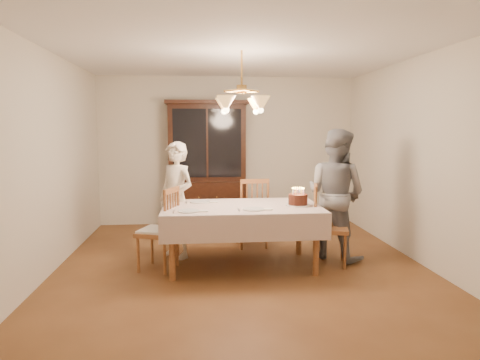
{
  "coord_description": "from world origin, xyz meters",
  "views": [
    {
      "loc": [
        -0.52,
        -5.1,
        1.69
      ],
      "look_at": [
        0.0,
        0.2,
        1.05
      ],
      "focal_mm": 32.0,
      "sensor_mm": 36.0,
      "label": 1
    }
  ],
  "objects": [
    {
      "name": "ground",
      "position": [
        0.0,
        0.0,
        0.0
      ],
      "size": [
        5.0,
        5.0,
        0.0
      ],
      "primitive_type": "plane",
      "color": "brown",
      "rests_on": "ground"
    },
    {
      "name": "room_shell",
      "position": [
        0.0,
        0.0,
        1.58
      ],
      "size": [
        5.0,
        5.0,
        5.0
      ],
      "color": "white",
      "rests_on": "ground"
    },
    {
      "name": "dining_table",
      "position": [
        0.0,
        0.0,
        0.68
      ],
      "size": [
        1.9,
        1.1,
        0.76
      ],
      "color": "brown",
      "rests_on": "ground"
    },
    {
      "name": "china_hutch",
      "position": [
        -0.37,
        2.25,
        1.04
      ],
      "size": [
        1.38,
        0.54,
        2.16
      ],
      "color": "black",
      "rests_on": "ground"
    },
    {
      "name": "chair_far_side",
      "position": [
        0.24,
        0.88,
        0.44
      ],
      "size": [
        0.48,
        0.46,
        1.0
      ],
      "color": "brown",
      "rests_on": "ground"
    },
    {
      "name": "chair_left_end",
      "position": [
        -1.01,
        -0.02,
        0.45
      ],
      "size": [
        0.55,
        0.56,
        1.0
      ],
      "color": "brown",
      "rests_on": "ground"
    },
    {
      "name": "chair_right_end",
      "position": [
        1.1,
        -0.02,
        0.44
      ],
      "size": [
        0.52,
        0.53,
        1.0
      ],
      "color": "brown",
      "rests_on": "ground"
    },
    {
      "name": "elderly_woman",
      "position": [
        -0.81,
        0.48,
        0.76
      ],
      "size": [
        0.65,
        0.65,
        1.53
      ],
      "primitive_type": "imported",
      "rotation": [
        0.0,
        0.0,
        -0.76
      ],
      "color": "#F1E3CC",
      "rests_on": "ground"
    },
    {
      "name": "adult_in_grey",
      "position": [
        1.25,
        0.25,
        0.84
      ],
      "size": [
        1.02,
        1.04,
        1.69
      ],
      "primitive_type": "imported",
      "rotation": [
        0.0,
        0.0,
        2.3
      ],
      "color": "slate",
      "rests_on": "ground"
    },
    {
      "name": "birthday_cake",
      "position": [
        0.68,
        -0.06,
        0.83
      ],
      "size": [
        0.3,
        0.3,
        0.22
      ],
      "color": "white",
      "rests_on": "dining_table"
    },
    {
      "name": "place_setting_near_left",
      "position": [
        -0.62,
        -0.32,
        0.77
      ],
      "size": [
        0.39,
        0.24,
        0.02
      ],
      "color": "white",
      "rests_on": "dining_table"
    },
    {
      "name": "place_setting_near_right",
      "position": [
        0.12,
        -0.28,
        0.77
      ],
      "size": [
        0.4,
        0.25,
        0.02
      ],
      "color": "white",
      "rests_on": "dining_table"
    },
    {
      "name": "place_setting_far_left",
      "position": [
        -0.49,
        0.29,
        0.77
      ],
      "size": [
        0.4,
        0.26,
        0.02
      ],
      "color": "white",
      "rests_on": "dining_table"
    },
    {
      "name": "chandelier",
      "position": [
        -0.0,
        -0.0,
        1.98
      ],
      "size": [
        0.62,
        0.62,
        0.73
      ],
      "color": "#BF8C3F",
      "rests_on": "ground"
    }
  ]
}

